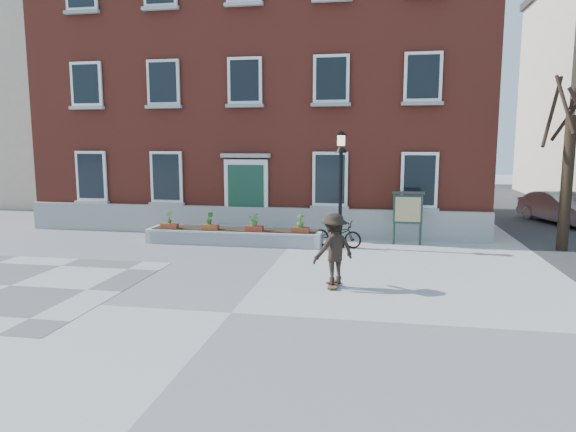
% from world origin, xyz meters
% --- Properties ---
extents(ground, '(100.00, 100.00, 0.00)m').
position_xyz_m(ground, '(0.00, 0.00, 0.00)').
color(ground, '#A2A2A4').
rests_on(ground, ground).
extents(checker_patch, '(6.00, 6.00, 0.01)m').
position_xyz_m(checker_patch, '(-6.00, 1.00, 0.01)').
color(checker_patch, '#595A5C').
rests_on(checker_patch, ground).
extents(distant_building, '(10.00, 12.00, 13.00)m').
position_xyz_m(distant_building, '(-18.00, 20.00, 6.50)').
color(distant_building, '#BCB198').
rests_on(distant_building, ground).
extents(bicycle, '(1.82, 0.97, 0.91)m').
position_xyz_m(bicycle, '(1.61, 7.22, 0.45)').
color(bicycle, black).
rests_on(bicycle, ground).
extents(parked_car, '(2.84, 4.46, 1.39)m').
position_xyz_m(parked_car, '(10.85, 14.10, 0.69)').
color(parked_car, '#AFB1B4').
rests_on(parked_car, ground).
extents(brick_building, '(18.40, 10.85, 12.60)m').
position_xyz_m(brick_building, '(-2.00, 13.98, 6.30)').
color(brick_building, maroon).
rests_on(brick_building, ground).
extents(planter_assembly, '(6.20, 1.12, 1.15)m').
position_xyz_m(planter_assembly, '(-1.99, 7.18, 0.31)').
color(planter_assembly, beige).
rests_on(planter_assembly, ground).
extents(bare_tree, '(1.83, 1.83, 6.16)m').
position_xyz_m(bare_tree, '(9.01, 8.01, 2.79)').
color(bare_tree, black).
rests_on(bare_tree, ground).
extents(lamp_post, '(0.40, 0.40, 3.93)m').
position_xyz_m(lamp_post, '(1.72, 7.20, 2.54)').
color(lamp_post, black).
rests_on(lamp_post, ground).
extents(notice_board, '(1.10, 0.16, 1.87)m').
position_xyz_m(notice_board, '(3.99, 8.04, 1.26)').
color(notice_board, '#183122').
rests_on(notice_board, ground).
extents(skateboarder, '(1.29, 1.23, 1.83)m').
position_xyz_m(skateboarder, '(1.93, 2.36, 0.95)').
color(skateboarder, brown).
rests_on(skateboarder, ground).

